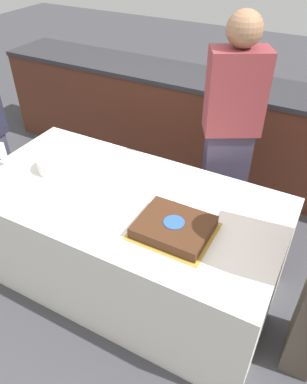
# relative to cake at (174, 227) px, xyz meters

# --- Properties ---
(ground_plane) EXTENTS (14.00, 14.00, 0.00)m
(ground_plane) POSITION_rel_cake_xyz_m (-0.39, 0.14, -0.76)
(ground_plane) COLOR #424247
(back_counter) EXTENTS (4.40, 0.58, 0.92)m
(back_counter) POSITION_rel_cake_xyz_m (-0.39, 1.69, -0.30)
(back_counter) COLOR #5B2D1E
(back_counter) RESTS_ON ground_plane
(dining_table) EXTENTS (1.90, 0.96, 0.73)m
(dining_table) POSITION_rel_cake_xyz_m (-0.39, 0.14, -0.40)
(dining_table) COLOR white
(dining_table) RESTS_ON ground_plane
(cake) EXTENTS (0.42, 0.36, 0.07)m
(cake) POSITION_rel_cake_xyz_m (0.00, 0.00, 0.00)
(cake) COLOR gold
(cake) RESTS_ON dining_table
(plate_stack) EXTENTS (0.23, 0.23, 0.09)m
(plate_stack) POSITION_rel_cake_xyz_m (-0.93, 0.17, 0.01)
(plate_stack) COLOR white
(plate_stack) RESTS_ON dining_table
(wine_glass) EXTENTS (0.06, 0.06, 0.17)m
(wine_glass) POSITION_rel_cake_xyz_m (-1.26, 0.04, 0.08)
(wine_glass) COLOR white
(wine_glass) RESTS_ON dining_table
(side_plate_near_cake) EXTENTS (0.18, 0.18, 0.00)m
(side_plate_near_cake) POSITION_rel_cake_xyz_m (-0.06, 0.31, -0.03)
(side_plate_near_cake) COLOR white
(side_plate_near_cake) RESTS_ON dining_table
(person_cutting_cake) EXTENTS (0.41, 0.35, 1.67)m
(person_cutting_cake) POSITION_rel_cake_xyz_m (0.00, 0.84, 0.11)
(person_cutting_cake) COLOR #383347
(person_cutting_cake) RESTS_ON ground_plane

